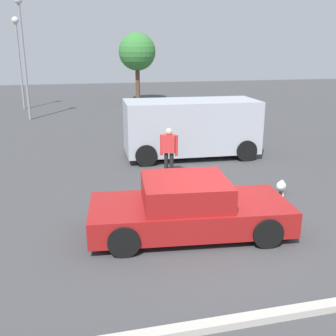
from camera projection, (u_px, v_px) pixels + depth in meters
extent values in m
plane|color=#424244|center=(206.00, 231.00, 8.81)|extent=(80.00, 80.00, 0.00)
cube|color=maroon|center=(189.00, 214.00, 8.64)|extent=(4.48, 2.29, 0.55)
cube|color=maroon|center=(185.00, 191.00, 8.47)|extent=(1.98, 1.87, 0.53)
cube|color=slate|center=(224.00, 189.00, 8.58)|extent=(0.23, 1.55, 0.45)
cube|color=slate|center=(146.00, 193.00, 8.37)|extent=(0.23, 1.55, 0.45)
cylinder|color=black|center=(241.00, 201.00, 9.67)|extent=(0.66, 0.29, 0.64)
cylinder|color=black|center=(267.00, 232.00, 8.03)|extent=(0.66, 0.29, 0.64)
cylinder|color=black|center=(122.00, 207.00, 9.32)|extent=(0.66, 0.29, 0.64)
cylinder|color=black|center=(124.00, 241.00, 7.68)|extent=(0.66, 0.29, 0.64)
ellipsoid|color=white|center=(281.00, 186.00, 10.98)|extent=(0.45, 0.49, 0.27)
sphere|color=white|center=(281.00, 187.00, 10.72)|extent=(0.21, 0.21, 0.21)
sphere|color=white|center=(280.00, 188.00, 10.65)|extent=(0.10, 0.10, 0.10)
cylinder|color=white|center=(283.00, 194.00, 10.88)|extent=(0.06, 0.06, 0.13)
cylinder|color=white|center=(278.00, 193.00, 10.93)|extent=(0.06, 0.06, 0.13)
cylinder|color=white|center=(284.00, 191.00, 11.12)|extent=(0.06, 0.06, 0.13)
cylinder|color=white|center=(278.00, 190.00, 11.17)|extent=(0.06, 0.06, 0.13)
sphere|color=white|center=(282.00, 182.00, 11.19)|extent=(0.12, 0.12, 0.12)
cube|color=#B2B7C1|center=(191.00, 126.00, 14.63)|extent=(4.94, 2.31, 1.88)
cube|color=slate|center=(126.00, 117.00, 14.08)|extent=(0.14, 1.76, 0.75)
cylinder|color=black|center=(146.00, 155.00, 13.60)|extent=(0.77, 0.29, 0.76)
cylinder|color=black|center=(139.00, 143.00, 15.46)|extent=(0.77, 0.29, 0.76)
cylinder|color=black|center=(246.00, 150.00, 14.25)|extent=(0.77, 0.29, 0.76)
cylinder|color=black|center=(228.00, 139.00, 16.11)|extent=(0.77, 0.29, 0.76)
cylinder|color=black|center=(172.00, 165.00, 12.47)|extent=(0.13, 0.13, 0.79)
cylinder|color=black|center=(166.00, 164.00, 12.50)|extent=(0.13, 0.13, 0.79)
cube|color=red|center=(169.00, 144.00, 12.29)|extent=(0.46, 0.38, 0.56)
cylinder|color=red|center=(176.00, 146.00, 12.27)|extent=(0.09, 0.09, 0.66)
cylinder|color=red|center=(161.00, 145.00, 12.35)|extent=(0.09, 0.09, 0.66)
sphere|color=beige|center=(169.00, 132.00, 12.18)|extent=(0.21, 0.21, 0.21)
cube|color=#B7B2A8|center=(273.00, 315.00, 5.94)|extent=(8.33, 0.20, 0.12)
cylinder|color=gray|center=(25.00, 63.00, 21.73)|extent=(0.14, 0.14, 6.24)
sphere|color=silver|center=(18.00, 0.00, 20.79)|extent=(0.44, 0.44, 0.44)
cylinder|color=gray|center=(20.00, 67.00, 25.85)|extent=(0.14, 0.14, 5.50)
sphere|color=silver|center=(15.00, 20.00, 25.01)|extent=(0.44, 0.44, 0.44)
cylinder|color=brown|center=(138.00, 84.00, 30.37)|extent=(0.33, 0.33, 2.64)
sphere|color=#387F38|center=(137.00, 52.00, 29.68)|extent=(2.79, 2.79, 2.79)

